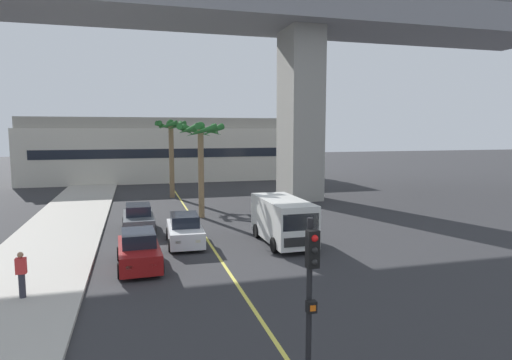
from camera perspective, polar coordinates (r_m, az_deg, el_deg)
sidewalk_left at (r=16.90m, az=-30.29°, el=-14.73°), size 4.80×80.00×0.15m
lane_stripe_center at (r=24.27m, az=-6.38°, el=-7.69°), size 0.14×56.00×0.01m
bridge_overpass at (r=37.06m, az=-8.16°, el=20.37°), size 69.58×8.00×18.61m
pier_building_backdrop at (r=53.65m, az=-11.58°, el=3.89°), size 31.77×8.04×7.34m
car_queue_front at (r=26.89m, az=-15.03°, el=-4.91°), size 1.89×4.13×1.56m
car_queue_second at (r=23.37m, az=-9.24°, el=-6.49°), size 1.93×4.15×1.56m
car_queue_third at (r=20.01m, az=-14.99°, el=-8.85°), size 1.96×4.16×1.56m
delivery_van at (r=23.09m, az=3.49°, el=-5.14°), size 2.19×5.27×2.36m
traffic_light_median_near at (r=9.20m, az=7.11°, el=-14.11°), size 0.24×0.37×4.20m
palm_tree_near_median at (r=29.71m, az=-7.13°, el=5.11°), size 3.26×3.29×6.50m
palm_tree_mid_median at (r=39.18m, az=-10.96°, el=5.44°), size 2.83×2.93×6.86m
pedestrian_far_along at (r=17.51m, az=-28.19°, el=-10.70°), size 0.34×0.22×1.62m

